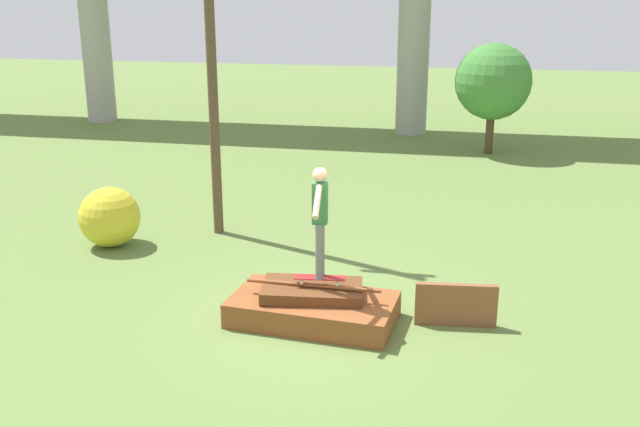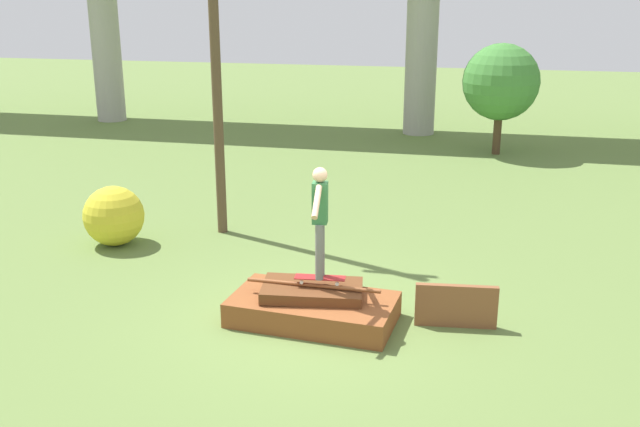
{
  "view_description": "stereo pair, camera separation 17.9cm",
  "coord_description": "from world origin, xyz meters",
  "px_view_note": "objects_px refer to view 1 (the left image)",
  "views": [
    {
      "loc": [
        2.22,
        -9.69,
        4.8
      ],
      "look_at": [
        0.09,
        0.07,
        1.71
      ],
      "focal_mm": 40.0,
      "sensor_mm": 36.0,
      "label": 1
    },
    {
      "loc": [
        2.39,
        -9.65,
        4.8
      ],
      "look_at": [
        0.09,
        0.07,
        1.71
      ],
      "focal_mm": 40.0,
      "sensor_mm": 36.0,
      "label": 2
    }
  ],
  "objects_px": {
    "skater": "(320,214)",
    "bush_yellow_flowering": "(110,217)",
    "skateboard": "(320,278)",
    "tree_behind_left": "(493,82)",
    "utility_pole": "(210,31)"
  },
  "relations": [
    {
      "from": "skater",
      "to": "bush_yellow_flowering",
      "type": "height_order",
      "value": "skater"
    },
    {
      "from": "skater",
      "to": "tree_behind_left",
      "type": "bearing_deg",
      "value": 78.42
    },
    {
      "from": "skater",
      "to": "tree_behind_left",
      "type": "distance_m",
      "value": 13.09
    },
    {
      "from": "skater",
      "to": "utility_pole",
      "type": "distance_m",
      "value": 5.3
    },
    {
      "from": "utility_pole",
      "to": "tree_behind_left",
      "type": "distance_m",
      "value": 10.89
    },
    {
      "from": "skateboard",
      "to": "tree_behind_left",
      "type": "xyz_separation_m",
      "value": [
        2.63,
        12.81,
        1.53
      ]
    },
    {
      "from": "tree_behind_left",
      "to": "bush_yellow_flowering",
      "type": "height_order",
      "value": "tree_behind_left"
    },
    {
      "from": "skater",
      "to": "tree_behind_left",
      "type": "height_order",
      "value": "tree_behind_left"
    },
    {
      "from": "skateboard",
      "to": "bush_yellow_flowering",
      "type": "xyz_separation_m",
      "value": [
        -4.77,
        2.41,
        -0.09
      ]
    },
    {
      "from": "skateboard",
      "to": "bush_yellow_flowering",
      "type": "distance_m",
      "value": 5.34
    },
    {
      "from": "skateboard",
      "to": "skater",
      "type": "height_order",
      "value": "skater"
    },
    {
      "from": "skater",
      "to": "tree_behind_left",
      "type": "relative_size",
      "value": 0.5
    },
    {
      "from": "skateboard",
      "to": "tree_behind_left",
      "type": "distance_m",
      "value": 13.17
    },
    {
      "from": "utility_pole",
      "to": "tree_behind_left",
      "type": "xyz_separation_m",
      "value": [
        5.6,
        9.15,
        -1.89
      ]
    },
    {
      "from": "skater",
      "to": "utility_pole",
      "type": "relative_size",
      "value": 0.21
    }
  ]
}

